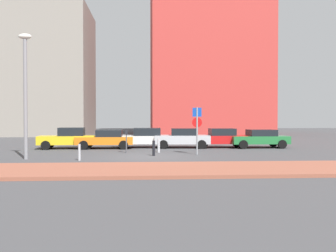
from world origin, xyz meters
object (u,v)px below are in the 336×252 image
object	(u,v)px
parked_car_green	(259,138)
parking_meter	(126,138)
street_lamp	(25,85)
traffic_bollard_mid	(79,152)
parked_car_red	(221,138)
parking_sign_post	(197,125)
parked_car_white	(145,138)
parked_car_silver	(183,138)
parked_car_orange	(106,139)
traffic_bollard_near	(159,146)
traffic_bollard_far	(154,148)
parked_car_yellow	(69,138)

from	to	relation	value
parked_car_green	parking_meter	size ratio (longest dim) A/B	2.92
street_lamp	traffic_bollard_mid	xyz separation A→B (m)	(2.99, -0.76, -3.56)
parked_car_red	parking_sign_post	distance (m)	5.82
parked_car_green	street_lamp	bearing A→B (deg)	-156.30
parked_car_red	parked_car_white	bearing A→B (deg)	176.58
parked_car_green	traffic_bollard_mid	bearing A→B (deg)	-148.54
parked_car_silver	parking_meter	bearing A→B (deg)	-137.17
traffic_bollard_mid	parking_sign_post	bearing A→B (deg)	21.91
parked_car_white	parked_car_silver	size ratio (longest dim) A/B	1.06
parked_car_orange	parked_car_silver	xyz separation A→B (m)	(5.68, 0.31, 0.04)
parked_car_white	parked_car_green	bearing A→B (deg)	-5.00
parked_car_red	traffic_bollard_near	bearing A→B (deg)	-143.58
parked_car_silver	street_lamp	xyz separation A→B (m)	(-9.25, -7.00, 3.24)
parking_meter	traffic_bollard_near	bearing A→B (deg)	3.43
parked_car_green	parking_sign_post	distance (m)	7.25
parked_car_silver	parking_sign_post	bearing A→B (deg)	-86.08
parked_car_red	traffic_bollard_mid	size ratio (longest dim) A/B	5.00
parked_car_green	parking_meter	xyz separation A→B (m)	(-9.78, -3.31, 0.24)
traffic_bollard_far	traffic_bollard_mid	bearing A→B (deg)	-151.76
parked_car_red	street_lamp	world-z (taller)	street_lamp
parking_sign_post	parked_car_orange	bearing A→B (deg)	141.53
parking_meter	street_lamp	world-z (taller)	street_lamp
parked_car_yellow	parking_meter	distance (m)	5.62
parked_car_red	parking_sign_post	size ratio (longest dim) A/B	1.49
parked_car_orange	parked_car_white	bearing A→B (deg)	13.07
parked_car_orange	traffic_bollard_mid	distance (m)	7.48
parked_car_red	parked_car_green	xyz separation A→B (m)	(2.82, -0.41, -0.02)
traffic_bollard_near	traffic_bollard_far	bearing A→B (deg)	-100.36
parked_car_orange	traffic_bollard_mid	bearing A→B (deg)	-94.37
parked_car_red	parked_car_silver	bearing A→B (deg)	179.99
parked_car_orange	parked_car_green	size ratio (longest dim) A/B	0.96
parked_car_red	parking_meter	distance (m)	7.89
parking_sign_post	traffic_bollard_far	world-z (taller)	parking_sign_post
parked_car_orange	parked_car_silver	bearing A→B (deg)	3.12
parked_car_silver	parking_meter	size ratio (longest dim) A/B	2.83
traffic_bollard_near	parked_car_white	bearing A→B (deg)	103.22
parked_car_white	parking_meter	xyz separation A→B (m)	(-1.15, -4.07, 0.20)
parking_sign_post	parking_meter	distance (m)	4.66
parked_car_green	traffic_bollard_mid	size ratio (longest dim) A/B	5.01
parked_car_orange	parked_car_white	size ratio (longest dim) A/B	0.93
parked_car_red	parked_car_green	distance (m)	2.85
parked_car_white	parked_car_red	xyz separation A→B (m)	(5.80, -0.35, -0.02)
parked_car_yellow	street_lamp	bearing A→B (deg)	-97.28
parked_car_yellow	parked_car_green	size ratio (longest dim) A/B	1.00
street_lamp	parked_car_green	bearing A→B (deg)	23.70
parking_meter	traffic_bollard_mid	world-z (taller)	parking_meter
parked_car_orange	parked_car_red	size ratio (longest dim) A/B	0.96
parked_car_white	traffic_bollard_near	world-z (taller)	parked_car_white
parked_car_white	parking_sign_post	bearing A→B (deg)	-59.50
parked_car_yellow	parked_car_orange	world-z (taller)	parked_car_yellow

